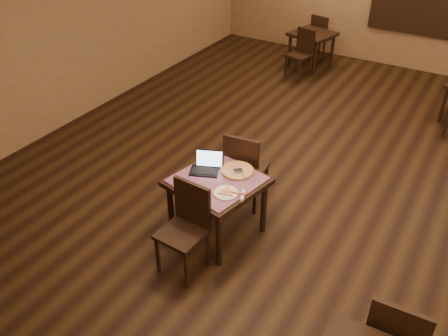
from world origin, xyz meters
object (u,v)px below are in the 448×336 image
Objects in this scene: tiled_table at (217,187)px; other_table_b_chair_far at (321,35)px; laptop at (207,165)px; other_table_b at (312,39)px; chair_main_far at (244,166)px; chair_main_near at (187,223)px; other_table_b_chair_near at (302,50)px; pizza_pan at (237,171)px.

other_table_b_chair_far reaches higher than tiled_table.
other_table_b is (-0.86, 5.29, -0.22)m from laptop.
laptop is (-0.20, 0.10, 0.16)m from tiled_table.
chair_main_far is at bearing -64.06° from other_table_b.
chair_main_far reaches higher than tiled_table.
chair_main_near is 1.09× the size of other_table_b_chair_far.
tiled_table is 1.04× the size of chair_main_far.
chair_main_near is 1.09× the size of other_table_b_chair_near.
pizza_pan is 5.29m from other_table_b.
other_table_b_chair_near is (0.02, -0.55, -0.07)m from other_table_b.
other_table_b_chair_near is (-0.85, 4.74, -0.29)m from laptop.
pizza_pan is (0.11, -0.37, 0.18)m from chair_main_far.
chair_main_far is at bearing 92.76° from chair_main_near.
other_table_b_chair_far is at bearing 105.26° from other_table_b.
chair_main_near reaches higher than laptop.
chair_main_near is 1.10× the size of other_table_b.
chair_main_near is at bearing 112.71° from other_table_b_chair_far.
chair_main_far is 1.11× the size of other_table_b_chair_far.
other_table_b_chair_far is at bearing -84.53° from chair_main_far.
chair_main_near is at bearing 83.65° from chair_main_far.
other_table_b is 0.99× the size of other_table_b_chair_near.
other_table_b_chair_far is at bearing 75.71° from laptop.
chair_main_far is 1.12× the size of other_table_b.
other_table_b is (-1.06, 5.40, -0.06)m from tiled_table.
chair_main_far reaches higher than other_table_b_chair_far.
chair_main_far reaches higher than pizza_pan.
laptop is (-0.21, -0.51, 0.23)m from chair_main_far.
other_table_b is at bearing 105.26° from other_table_b_chair_far.
chair_main_near is 1.22m from chair_main_far.
chair_main_far is at bearing 106.64° from pizza_pan.
other_table_b is at bearing 76.39° from laptop.
other_table_b_chair_far is (-0.04, 1.10, 0.00)m from other_table_b_chair_near.
chair_main_near is 0.88m from pizza_pan.
tiled_table is 1.15× the size of other_table_b_chair_far.
other_table_b_chair_near is (-1.06, 4.24, -0.06)m from chair_main_far.
other_table_b_chair_near is 1.10m from other_table_b_chair_far.
chair_main_near is 0.78m from laptop.
other_table_b_chair_near is at bearing 113.85° from tiled_table.
laptop is 5.37m from other_table_b.
tiled_table is 1.15× the size of other_table_b_chair_near.
chair_main_near reaches higher than other_table_b_chair_near.
chair_main_far reaches higher than chair_main_near.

